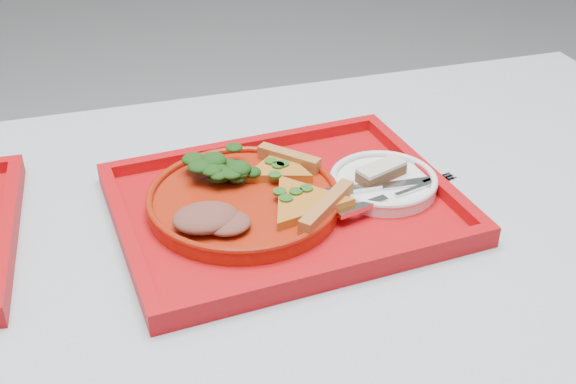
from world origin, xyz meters
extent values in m
cube|color=#9DA4B0|center=(0.00, 0.00, 0.73)|extent=(1.60, 0.80, 0.03)
cylinder|color=gray|center=(0.72, 0.32, 0.36)|extent=(0.05, 0.05, 0.72)
cube|color=#B2090E|center=(0.08, -0.01, 0.76)|extent=(0.48, 0.38, 0.01)
cylinder|color=#9C1D0A|center=(0.02, 0.00, 0.77)|extent=(0.26, 0.26, 0.02)
cylinder|color=white|center=(0.22, -0.01, 0.77)|extent=(0.15, 0.15, 0.01)
ellipsoid|color=black|center=(0.01, 0.06, 0.80)|extent=(0.09, 0.08, 0.04)
ellipsoid|color=brown|center=(-0.04, -0.05, 0.79)|extent=(0.08, 0.07, 0.03)
cube|color=#4D2A19|center=(0.22, 0.00, 0.78)|extent=(0.08, 0.05, 0.02)
cube|color=beige|center=(0.22, 0.00, 0.79)|extent=(0.08, 0.05, 0.00)
cube|color=silver|center=(0.23, -0.02, 0.78)|extent=(0.19, 0.03, 0.01)
cube|color=silver|center=(0.22, -0.05, 0.78)|extent=(0.18, 0.07, 0.01)
camera|label=1|loc=(-0.16, -0.80, 1.30)|focal=45.00mm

